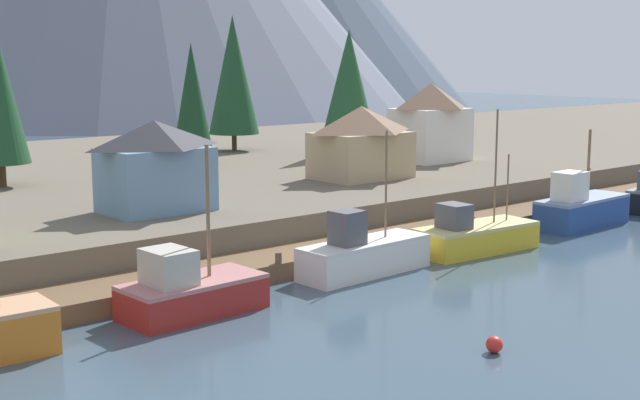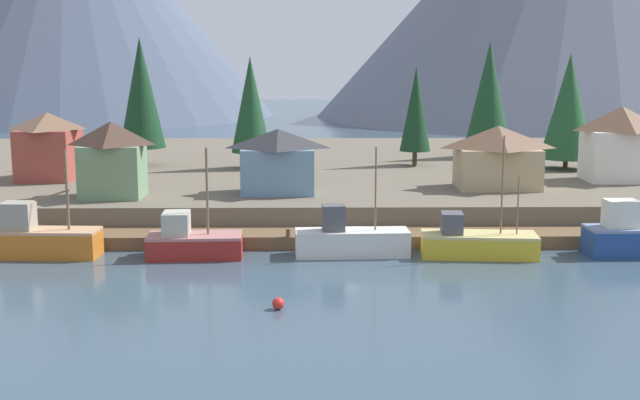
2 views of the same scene
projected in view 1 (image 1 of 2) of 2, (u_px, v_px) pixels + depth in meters
The scene contains 14 objects.
ground_plane at pixel (157, 227), 63.66m from camera, with size 400.00×400.00×1.00m, color #384C5B.
dock at pixel (314, 256), 49.99m from camera, with size 80.00×4.00×1.60m.
shoreline_bank at pixel (84, 185), 72.37m from camera, with size 400.00×56.00×2.50m, color #665B4C.
fishing_boat_red at pixel (189, 291), 40.02m from camera, with size 6.85×3.42×7.91m.
fishing_boat_white at pixel (363, 254), 47.54m from camera, with size 8.28×2.89×7.89m.
fishing_boat_yellow at pixel (475, 236), 53.08m from camera, with size 8.41×3.69×8.75m.
fishing_boat_blue at pixel (581, 208), 60.88m from camera, with size 8.28×3.14×6.89m.
house_blue at pixel (155, 165), 52.68m from camera, with size 6.55×4.69×5.60m.
house_white at pixel (430, 121), 78.38m from camera, with size 6.69×5.14×7.08m.
house_tan at pixel (361, 142), 67.15m from camera, with size 7.53×5.31×5.64m.
conifer_near_right at pixel (192, 95), 75.07m from camera, with size 3.34×3.34×10.66m.
conifer_mid_left at pixel (349, 87), 82.47m from camera, with size 5.48×5.48×12.06m.
conifer_back_left at pixel (233, 75), 86.32m from camera, with size 5.08×5.08×13.55m.
channel_buoy at pixel (494, 344), 34.99m from camera, with size 0.70×0.70×0.70m, color red.
Camera 1 is at (-31.43, -35.32, 11.88)m, focal length 48.36 mm.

